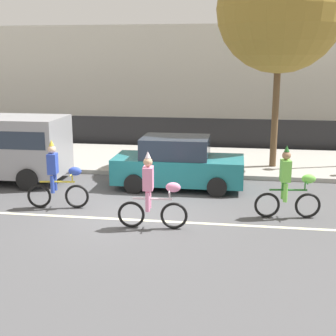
# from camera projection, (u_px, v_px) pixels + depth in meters

# --- Properties ---
(ground_plane) EXTENTS (80.00, 80.00, 0.00)m
(ground_plane) POSITION_uv_depth(u_px,v_px,m) (133.00, 213.00, 12.55)
(ground_plane) COLOR #4C4C4F
(road_centre_line) EXTENTS (36.00, 0.14, 0.01)m
(road_centre_line) POSITION_uv_depth(u_px,v_px,m) (129.00, 220.00, 12.06)
(road_centre_line) COLOR beige
(road_centre_line) RESTS_ON ground
(sidewalk_curb) EXTENTS (60.00, 5.00, 0.15)m
(sidewalk_curb) POSITION_uv_depth(u_px,v_px,m) (169.00, 160.00, 18.78)
(sidewalk_curb) COLOR #9E9B93
(sidewalk_curb) RESTS_ON ground
(fence_line) EXTENTS (40.00, 0.08, 1.40)m
(fence_line) POSITION_uv_depth(u_px,v_px,m) (178.00, 133.00, 21.43)
(fence_line) COLOR black
(fence_line) RESTS_ON ground
(building_backdrop) EXTENTS (28.00, 8.00, 5.80)m
(building_backdrop) POSITION_uv_depth(u_px,v_px,m) (190.00, 76.00, 29.24)
(building_backdrop) COLOR beige
(building_backdrop) RESTS_ON ground
(parade_cyclist_cobalt) EXTENTS (1.72, 0.51, 1.92)m
(parade_cyclist_cobalt) POSITION_uv_depth(u_px,v_px,m) (58.00, 179.00, 12.82)
(parade_cyclist_cobalt) COLOR black
(parade_cyclist_cobalt) RESTS_ON ground
(parade_cyclist_pink) EXTENTS (1.72, 0.50, 1.92)m
(parade_cyclist_pink) POSITION_uv_depth(u_px,v_px,m) (153.00, 195.00, 11.28)
(parade_cyclist_pink) COLOR black
(parade_cyclist_pink) RESTS_ON ground
(parade_cyclist_lime) EXTENTS (1.72, 0.50, 1.92)m
(parade_cyclist_lime) POSITION_uv_depth(u_px,v_px,m) (289.00, 187.00, 12.03)
(parade_cyclist_lime) COLOR black
(parade_cyclist_lime) RESTS_ON ground
(parked_car_teal) EXTENTS (4.10, 1.92, 1.64)m
(parked_car_teal) POSITION_uv_depth(u_px,v_px,m) (178.00, 164.00, 14.89)
(parked_car_teal) COLOR #1E727A
(parked_car_teal) RESTS_ON ground
(street_tree_near_lamp) EXTENTS (4.43, 4.43, 7.79)m
(street_tree_near_lamp) POSITION_uv_depth(u_px,v_px,m) (281.00, 8.00, 16.05)
(street_tree_near_lamp) COLOR brown
(street_tree_near_lamp) RESTS_ON sidewalk_curb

